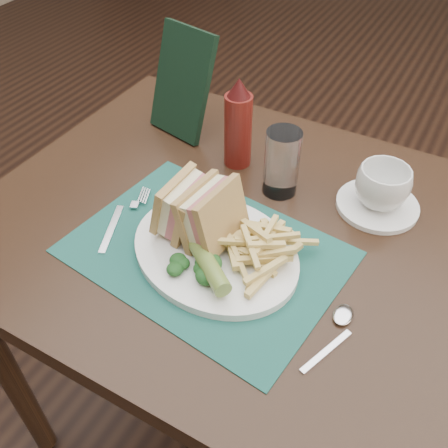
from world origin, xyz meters
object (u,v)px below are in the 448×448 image
at_px(coffee_cup, 382,187).
at_px(plate, 215,251).
at_px(saucer, 377,205).
at_px(drinking_glass, 282,163).
at_px(check_presenter, 182,83).
at_px(placemat, 206,252).
at_px(sandwich_half_b, 202,210).
at_px(sandwich_half_a, 173,201).
at_px(ketchup_bottle, 238,123).
at_px(table_main, 230,336).

bearing_deg(coffee_cup, plate, -128.58).
height_order(saucer, drinking_glass, drinking_glass).
xyz_separation_m(coffee_cup, check_presenter, (-0.45, 0.05, 0.06)).
bearing_deg(plate, check_presenter, 145.82).
bearing_deg(placemat, sandwich_half_b, 131.85).
distance_m(sandwich_half_b, saucer, 0.34).
bearing_deg(coffee_cup, drinking_glass, -166.47).
distance_m(saucer, drinking_glass, 0.19).
xyz_separation_m(placemat, check_presenter, (-0.24, 0.31, 0.11)).
relative_size(sandwich_half_a, saucer, 0.68).
relative_size(placemat, ketchup_bottle, 2.36).
xyz_separation_m(saucer, drinking_glass, (-0.18, -0.04, 0.06)).
height_order(placemat, coffee_cup, coffee_cup).
bearing_deg(plate, drinking_glass, 100.06).
distance_m(sandwich_half_b, drinking_glass, 0.20).
xyz_separation_m(plate, check_presenter, (-0.25, 0.30, 0.10)).
bearing_deg(sandwich_half_a, check_presenter, 120.02).
distance_m(plate, ketchup_bottle, 0.28).
height_order(sandwich_half_b, drinking_glass, drinking_glass).
bearing_deg(sandwich_half_a, drinking_glass, 59.75).
bearing_deg(plate, sandwich_half_b, 167.76).
xyz_separation_m(saucer, check_presenter, (-0.45, 0.05, 0.10)).
height_order(sandwich_half_b, check_presenter, check_presenter).
xyz_separation_m(drinking_glass, ketchup_bottle, (-0.11, 0.04, 0.03)).
xyz_separation_m(plate, drinking_glass, (0.02, 0.21, 0.06)).
bearing_deg(check_presenter, ketchup_bottle, -6.47).
xyz_separation_m(table_main, plate, (0.02, -0.10, 0.38)).
distance_m(sandwich_half_a, coffee_cup, 0.37).
bearing_deg(drinking_glass, placemat, -100.37).
bearing_deg(sandwich_half_a, placemat, -14.71).
height_order(table_main, drinking_glass, drinking_glass).
bearing_deg(ketchup_bottle, check_presenter, 161.12).
relative_size(sandwich_half_a, check_presenter, 0.45).
bearing_deg(coffee_cup, sandwich_half_a, -141.33).
xyz_separation_m(sandwich_half_a, saucer, (0.29, 0.23, -0.06)).
bearing_deg(table_main, sandwich_half_b, -99.57).
distance_m(saucer, check_presenter, 0.47).
bearing_deg(saucer, check_presenter, 173.25).
relative_size(plate, ketchup_bottle, 1.61).
height_order(drinking_glass, check_presenter, check_presenter).
distance_m(saucer, ketchup_bottle, 0.30).
xyz_separation_m(plate, coffee_cup, (0.20, 0.25, 0.04)).
bearing_deg(sandwich_half_b, check_presenter, 133.35).
relative_size(sandwich_half_b, coffee_cup, 1.12).
bearing_deg(ketchup_bottle, plate, -69.93).
bearing_deg(table_main, saucer, 34.76).
relative_size(saucer, ketchup_bottle, 0.81).
bearing_deg(saucer, sandwich_half_b, -135.46).
height_order(plate, check_presenter, check_presenter).
xyz_separation_m(table_main, coffee_cup, (0.22, 0.15, 0.42)).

